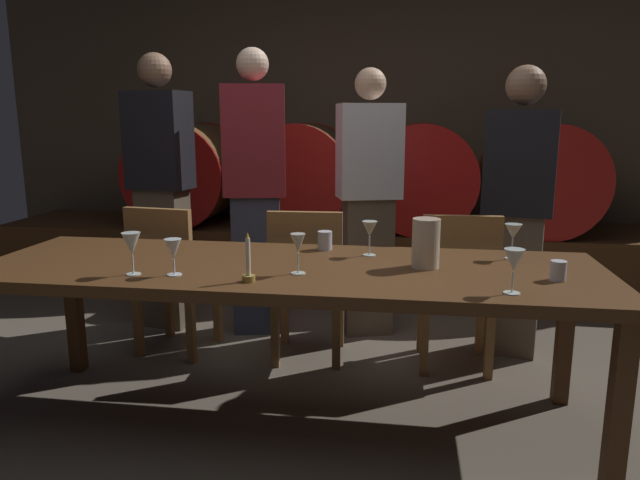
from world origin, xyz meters
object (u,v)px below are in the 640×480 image
(guest_center_left, at_px, (255,191))
(wine_glass_left, at_px, (173,250))
(pitcher, at_px, (426,243))
(wine_glass_center_right, at_px, (370,230))
(dining_table, at_px, (289,279))
(wine_barrel_center_left, at_px, (304,175))
(wine_barrel_far_left, at_px, (189,173))
(wine_glass_far_right, at_px, (513,233))
(wine_barrel_far_right, at_px, (539,178))
(chair_center, at_px, (307,278))
(chair_right, at_px, (457,284))
(candle_center, at_px, (248,268))
(chair_left, at_px, (170,273))
(wine_glass_center_left, at_px, (298,245))
(guest_far_left, at_px, (161,190))
(guest_center_right, at_px, (368,203))
(guest_far_right, at_px, (517,211))
(wine_glass_far_left, at_px, (132,245))
(cup_left, at_px, (326,240))
(wine_barrel_center_right, at_px, (420,177))
(wine_glass_right, at_px, (514,261))
(cup_right, at_px, (558,271))

(guest_center_left, distance_m, wine_glass_left, 1.37)
(pitcher, relative_size, wine_glass_center_right, 1.30)
(dining_table, bearing_deg, guest_center_left, 111.37)
(wine_barrel_center_left, relative_size, pitcher, 4.08)
(wine_glass_left, bearing_deg, wine_barrel_far_left, 109.35)
(wine_glass_left, distance_m, wine_glass_far_right, 1.48)
(wine_barrel_center_left, bearing_deg, wine_barrel_far_right, 0.00)
(chair_center, bearing_deg, chair_right, 177.02)
(candle_center, distance_m, wine_glass_left, 0.33)
(chair_center, bearing_deg, chair_left, -2.68)
(wine_barrel_far_left, height_order, wine_barrel_far_right, same)
(dining_table, relative_size, wine_glass_far_right, 16.79)
(wine_glass_center_left, bearing_deg, guest_far_left, 131.45)
(pitcher, xyz_separation_m, wine_glass_center_left, (-0.52, -0.18, 0.01))
(wine_barrel_far_right, height_order, chair_right, wine_barrel_far_right)
(guest_far_left, xyz_separation_m, wine_glass_left, (0.64, -1.38, -0.06))
(guest_center_right, bearing_deg, guest_far_right, 149.52)
(guest_far_left, height_order, wine_glass_center_left, guest_far_left)
(wine_barrel_far_left, relative_size, wine_glass_center_right, 5.32)
(wine_glass_far_right, bearing_deg, guest_center_right, 126.71)
(wine_glass_center_right, bearing_deg, wine_glass_far_left, -152.59)
(chair_left, bearing_deg, guest_far_left, -55.92)
(candle_center, height_order, wine_glass_center_right, candle_center)
(wine_barrel_far_left, bearing_deg, cup_left, -53.71)
(cup_left, bearing_deg, wine_barrel_center_right, 75.90)
(cup_left, bearing_deg, guest_center_right, 80.71)
(wine_barrel_center_right, xyz_separation_m, dining_table, (-0.60, -2.24, -0.24))
(wine_barrel_far_right, relative_size, wine_glass_right, 5.19)
(candle_center, bearing_deg, chair_left, 127.31)
(pitcher, distance_m, cup_left, 0.55)
(wine_barrel_center_right, height_order, chair_left, wine_barrel_center_right)
(wine_barrel_far_left, bearing_deg, wine_glass_right, -49.39)
(wine_glass_left, distance_m, cup_right, 1.52)
(guest_far_left, relative_size, cup_left, 19.51)
(wine_barrel_center_right, bearing_deg, dining_table, -104.94)
(wine_barrel_center_left, relative_size, wine_glass_far_left, 4.94)
(wine_barrel_center_right, xyz_separation_m, wine_glass_far_right, (0.37, -1.99, -0.05))
(wine_glass_far_right, bearing_deg, wine_barrel_far_right, 75.31)
(candle_center, xyz_separation_m, pitcher, (0.68, 0.33, 0.05))
(dining_table, xyz_separation_m, wine_glass_far_left, (-0.59, -0.25, 0.19))
(wine_glass_left, bearing_deg, wine_barrel_center_right, 67.56)
(guest_far_left, distance_m, wine_glass_far_left, 1.48)
(dining_table, bearing_deg, wine_barrel_center_right, 75.06)
(wine_glass_center_right, bearing_deg, wine_glass_right, -43.63)
(guest_center_left, distance_m, pitcher, 1.50)
(wine_glass_left, relative_size, wine_glass_center_right, 0.93)
(wine_barrel_far_left, height_order, wine_glass_center_left, wine_barrel_far_left)
(wine_glass_far_left, height_order, cup_right, wine_glass_far_left)
(wine_glass_far_left, bearing_deg, wine_barrel_center_right, 64.48)
(guest_center_left, distance_m, wine_glass_far_right, 1.67)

